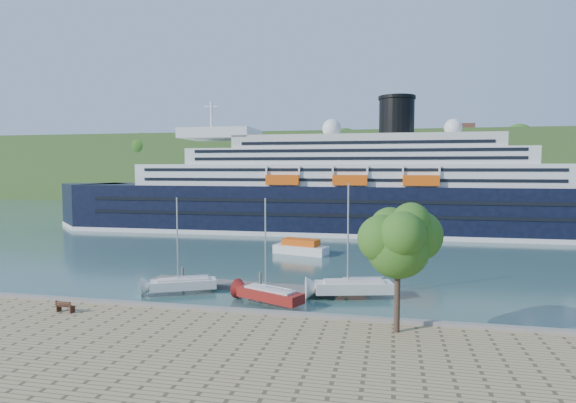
# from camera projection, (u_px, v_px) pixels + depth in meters

# --- Properties ---
(ground) EXTENTS (400.00, 400.00, 0.00)m
(ground) POSITION_uv_depth(u_px,v_px,m) (210.00, 322.00, 36.97)
(ground) COLOR #2E534E
(ground) RESTS_ON ground
(far_hillside) EXTENTS (400.00, 50.00, 24.00)m
(far_hillside) POSITION_uv_depth(u_px,v_px,m) (355.00, 168.00, 177.49)
(far_hillside) COLOR #375723
(far_hillside) RESTS_ON ground
(quay_coping) EXTENTS (220.00, 0.50, 0.30)m
(quay_coping) POSITION_uv_depth(u_px,v_px,m) (209.00, 308.00, 36.69)
(quay_coping) COLOR slate
(quay_coping) RESTS_ON promenade
(cruise_ship) EXTENTS (110.11, 18.10, 24.66)m
(cruise_ship) POSITION_uv_depth(u_px,v_px,m) (331.00, 165.00, 88.29)
(cruise_ship) COLOR black
(cruise_ship) RESTS_ON ground
(park_bench) EXTENTS (1.55, 0.74, 0.96)m
(park_bench) POSITION_uv_depth(u_px,v_px,m) (66.00, 306.00, 36.24)
(park_bench) COLOR #3E2111
(park_bench) RESTS_ON promenade
(promenade_tree) EXTENTS (5.62, 5.62, 9.31)m
(promenade_tree) POSITION_uv_depth(u_px,v_px,m) (398.00, 262.00, 31.59)
(promenade_tree) COLOR #275B18
(promenade_tree) RESTS_ON promenade
(floating_pontoon) EXTENTS (19.27, 3.86, 0.43)m
(floating_pontoon) POSITION_uv_depth(u_px,v_px,m) (240.00, 285.00, 47.69)
(floating_pontoon) COLOR slate
(floating_pontoon) RESTS_ON ground
(sailboat_white_near) EXTENTS (6.88, 4.66, 8.71)m
(sailboat_white_near) POSITION_uv_depth(u_px,v_px,m) (183.00, 248.00, 45.11)
(sailboat_white_near) COLOR silver
(sailboat_white_near) RESTS_ON ground
(sailboat_red) EXTENTS (7.02, 4.61, 8.85)m
(sailboat_red) POSITION_uv_depth(u_px,v_px,m) (270.00, 255.00, 41.28)
(sailboat_red) COLOR maroon
(sailboat_red) RESTS_ON ground
(sailboat_white_far) EXTENTS (8.04, 4.03, 10.00)m
(sailboat_white_far) POSITION_uv_depth(u_px,v_px,m) (354.00, 244.00, 43.45)
(sailboat_white_far) COLOR silver
(sailboat_white_far) RESTS_ON ground
(tender_launch) EXTENTS (7.98, 4.47, 2.09)m
(tender_launch) POSITION_uv_depth(u_px,v_px,m) (301.00, 246.00, 66.28)
(tender_launch) COLOR #E5520D
(tender_launch) RESTS_ON ground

